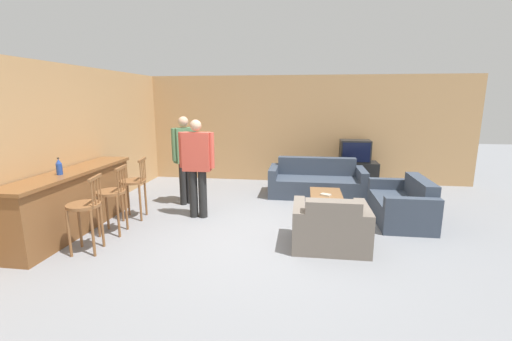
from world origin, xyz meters
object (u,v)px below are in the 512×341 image
(bar_chair_mid, at_px, (112,197))
(person_by_window, at_px, (185,155))
(bar_chair_far, at_px, (134,185))
(coffee_table, at_px, (326,198))
(tv, at_px, (355,151))
(bar_chair_near, at_px, (85,210))
(person_by_counter, at_px, (197,164))
(armchair_near, at_px, (330,228))
(tv_unit, at_px, (354,174))
(book_on_table, at_px, (326,195))
(couch_far, at_px, (316,183))
(loveseat_right, at_px, (403,205))
(bottle, at_px, (59,167))

(bar_chair_mid, distance_m, person_by_window, 1.76)
(bar_chair_mid, relative_size, bar_chair_far, 1.00)
(coffee_table, bearing_deg, tv, 70.68)
(bar_chair_near, height_order, person_by_window, person_by_window)
(person_by_window, relative_size, person_by_counter, 1.01)
(bar_chair_near, xyz_separation_m, armchair_near, (3.27, 0.60, -0.31))
(bar_chair_far, height_order, person_by_counter, person_by_counter)
(armchair_near, bearing_deg, bar_chair_mid, 179.06)
(bar_chair_mid, relative_size, coffee_table, 1.09)
(tv_unit, distance_m, person_by_window, 4.01)
(bar_chair_near, height_order, book_on_table, bar_chair_near)
(tv, distance_m, book_on_table, 2.47)
(couch_far, distance_m, book_on_table, 1.40)
(armchair_near, distance_m, coffee_table, 1.32)
(book_on_table, bearing_deg, tv_unit, 70.98)
(book_on_table, bearing_deg, bar_chair_mid, -160.04)
(bar_chair_mid, xyz_separation_m, loveseat_right, (4.57, 1.17, -0.31))
(couch_far, height_order, coffee_table, couch_far)
(book_on_table, bearing_deg, couch_far, 94.42)
(bar_chair_mid, distance_m, bar_chair_far, 0.69)
(couch_far, distance_m, tv, 1.40)
(armchair_near, bearing_deg, loveseat_right, 43.30)
(person_by_window, height_order, person_by_counter, person_by_window)
(couch_far, height_order, book_on_table, couch_far)
(couch_far, height_order, tv_unit, couch_far)
(tv_unit, height_order, person_by_counter, person_by_counter)
(bar_chair_far, relative_size, couch_far, 0.53)
(loveseat_right, xyz_separation_m, bottle, (-5.20, -1.41, 0.80))
(tv, bearing_deg, loveseat_right, -77.96)
(bar_chair_far, bearing_deg, book_on_table, 8.66)
(loveseat_right, bearing_deg, book_on_table, 178.97)
(tv, relative_size, person_by_counter, 0.40)
(bar_chair_near, relative_size, tv_unit, 0.99)
(armchair_near, bearing_deg, bar_chair_far, 167.16)
(bar_chair_far, height_order, couch_far, bar_chair_far)
(tv, height_order, person_by_window, person_by_window)
(coffee_table, xyz_separation_m, book_on_table, (-0.01, -0.07, 0.07))
(loveseat_right, bearing_deg, person_by_window, 173.67)
(bar_chair_far, distance_m, armchair_near, 3.37)
(coffee_table, height_order, book_on_table, book_on_table)
(coffee_table, relative_size, person_by_counter, 0.57)
(bar_chair_near, xyz_separation_m, bar_chair_mid, (0.00, 0.66, 0.00))
(bar_chair_mid, relative_size, tv, 1.54)
(coffee_table, bearing_deg, bar_chair_near, -149.73)
(person_by_counter, bearing_deg, armchair_near, -23.38)
(tv_unit, distance_m, tv, 0.55)
(tv_unit, height_order, tv, tv)
(bar_chair_mid, xyz_separation_m, coffee_table, (3.30, 1.27, -0.25))
(armchair_near, bearing_deg, bottle, -177.22)
(armchair_near, xyz_separation_m, bottle, (-3.91, -0.19, 0.80))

